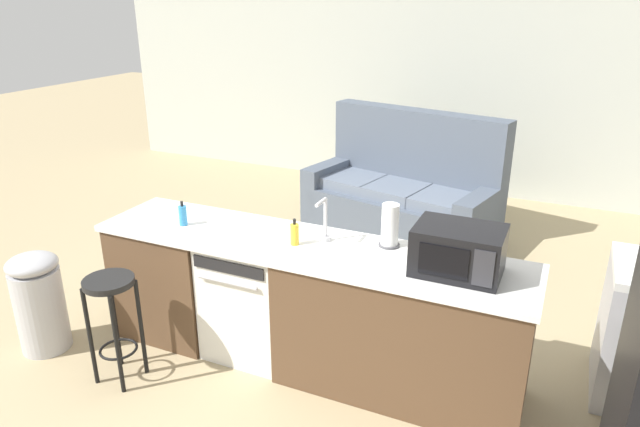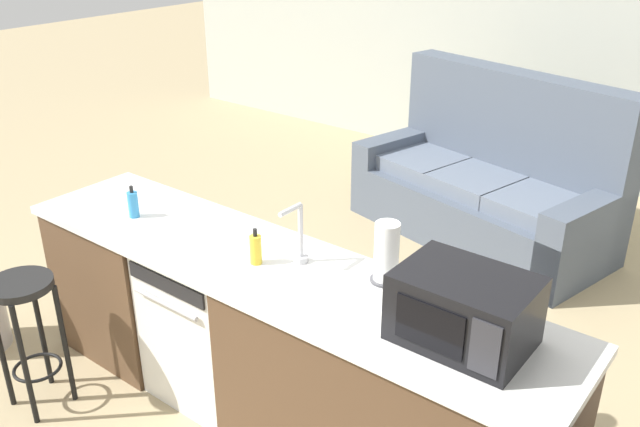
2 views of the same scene
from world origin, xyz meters
The scene contains 12 objects.
ground_plane centered at (0.00, 0.00, 0.00)m, with size 24.00×24.00×0.00m, color tan.
wall_back centered at (0.30, 4.20, 1.30)m, with size 10.00×0.06×2.60m.
kitchen_counter centered at (0.24, 0.00, 0.42)m, with size 2.94×0.66×0.90m.
dishwasher centered at (-0.25, 0.00, 0.42)m, with size 0.58×0.61×0.84m.
microwave centered at (1.13, 0.00, 1.04)m, with size 0.50×0.37×0.28m.
sink_faucet centered at (0.25, 0.09, 1.03)m, with size 0.07×0.18×0.30m.
paper_towel_roll centered at (0.66, 0.20, 1.04)m, with size 0.14×0.14×0.28m.
soap_bottle centered at (0.10, -0.03, 0.97)m, with size 0.06×0.06×0.18m.
dish_soap_bottle centered at (-0.76, -0.06, 0.97)m, with size 0.06×0.06×0.18m.
bar_stool centered at (-0.89, -0.67, 0.54)m, with size 0.32×0.32×0.74m.
trash_bin centered at (-1.64, -0.62, 0.38)m, with size 0.35×0.35×0.74m.
couch centered at (0.07, 2.65, 0.39)m, with size 2.15×1.33×1.27m.
Camera 1 is at (1.63, -3.03, 2.41)m, focal length 32.00 mm.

